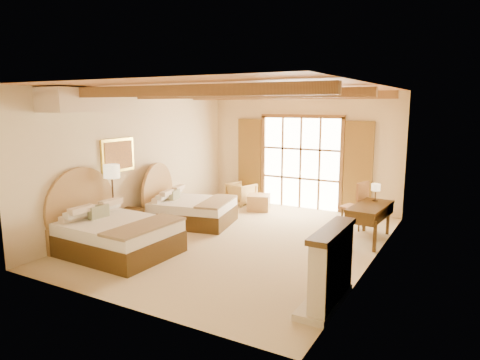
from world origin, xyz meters
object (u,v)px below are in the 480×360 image
Objects in this scene: nightstand at (131,221)px; bed_near at (111,231)px; armchair at (241,194)px; desk at (370,222)px; bed_far at (187,207)px.

bed_near is at bearing -74.74° from nightstand.
nightstand is at bearing 119.02° from bed_near.
desk is at bearing 172.96° from armchair.
armchair reaches higher than nightstand.
bed_near reaches higher than desk.
bed_far is 1.44m from nightstand.
bed_far is 2.37m from armchair.
bed_far is at bearing 91.32° from bed_near.
nightstand is (-0.60, 1.17, -0.16)m from bed_near.
desk reaches higher than nightstand.
bed_far is 3.17× the size of armchair.
bed_far is at bearing -165.21° from desk.
armchair is (0.21, 2.36, -0.07)m from bed_far.
nightstand is at bearing 92.01° from armchair.
bed_near is 5.32m from desk.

